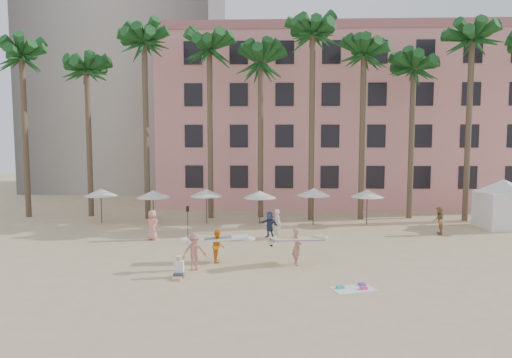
{
  "coord_description": "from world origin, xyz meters",
  "views": [
    {
      "loc": [
        -0.07,
        -21.24,
        6.51
      ],
      "look_at": [
        -1.03,
        6.0,
        4.0
      ],
      "focal_mm": 32.0,
      "sensor_mm": 36.0,
      "label": 1
    }
  ],
  "objects": [
    {
      "name": "cabana",
      "position": [
        16.47,
        11.73,
        2.07
      ],
      "size": [
        4.7,
        4.7,
        3.5
      ],
      "color": "white",
      "rests_on": "ground"
    },
    {
      "name": "carrier_yellow",
      "position": [
        1.21,
        1.61,
        1.06
      ],
      "size": [
        2.95,
        2.05,
        1.92
      ],
      "color": "tan",
      "rests_on": "ground"
    },
    {
      "name": "beachgoers",
      "position": [
        -0.11,
        6.02,
        0.92
      ],
      "size": [
        19.76,
        9.75,
        1.92
      ],
      "color": "#384163",
      "rests_on": "ground"
    },
    {
      "name": "umbrella_row",
      "position": [
        -3.0,
        12.5,
        2.33
      ],
      "size": [
        22.5,
        2.7,
        2.73
      ],
      "color": "#332B23",
      "rests_on": "ground"
    },
    {
      "name": "carrier_white",
      "position": [
        -2.89,
        2.1,
        0.93
      ],
      "size": [
        3.23,
        1.15,
        1.71
      ],
      "color": "orange",
      "rests_on": "ground"
    },
    {
      "name": "pink_hotel",
      "position": [
        7.0,
        26.0,
        8.0
      ],
      "size": [
        35.0,
        14.0,
        16.0
      ],
      "primitive_type": "cube",
      "color": "#DC8D86",
      "rests_on": "ground"
    },
    {
      "name": "paddle",
      "position": [
        -5.33,
        6.69,
        1.41
      ],
      "size": [
        0.18,
        0.04,
        2.23
      ],
      "color": "black",
      "rests_on": "ground"
    },
    {
      "name": "palm_row",
      "position": [
        0.51,
        15.0,
        12.97
      ],
      "size": [
        44.4,
        5.4,
        16.3
      ],
      "color": "brown",
      "rests_on": "ground"
    },
    {
      "name": "beach_towel",
      "position": [
        3.46,
        -1.99,
        0.03
      ],
      "size": [
        2.02,
        1.51,
        0.14
      ],
      "color": "white",
      "rests_on": "ground"
    },
    {
      "name": "ground",
      "position": [
        0.0,
        0.0,
        0.0
      ],
      "size": [
        120.0,
        120.0,
        0.0
      ],
      "primitive_type": "plane",
      "color": "#D1B789",
      "rests_on": "ground"
    },
    {
      "name": "seated_man",
      "position": [
        -4.39,
        -0.72,
        0.35
      ],
      "size": [
        0.45,
        0.78,
        1.02
      ],
      "color": "#3F3F4C",
      "rests_on": "ground"
    }
  ]
}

